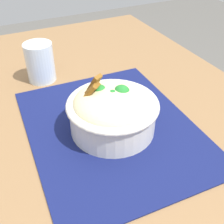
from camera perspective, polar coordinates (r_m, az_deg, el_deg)
table at (r=0.66m, az=0.12°, el=-7.86°), size 1.31×0.80×0.76m
placemat at (r=0.62m, az=-0.10°, el=-3.11°), size 0.45×0.36×0.00m
bowl at (r=0.58m, az=-0.02°, el=0.11°), size 0.20×0.20×0.12m
fork at (r=0.66m, az=-3.19°, el=0.29°), size 0.03×0.14×0.00m
drinking_glass at (r=0.79m, az=-14.23°, el=9.26°), size 0.08×0.08×0.10m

